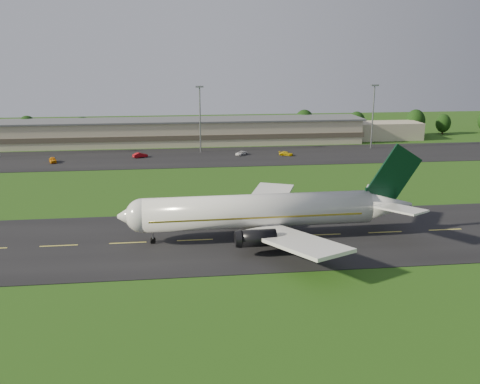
{
  "coord_description": "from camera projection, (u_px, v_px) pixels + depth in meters",
  "views": [
    {
      "loc": [
        -2.73,
        -84.18,
        30.63
      ],
      "look_at": [
        8.54,
        8.0,
        6.0
      ],
      "focal_mm": 40.0,
      "sensor_mm": 36.0,
      "label": 1
    }
  ],
  "objects": [
    {
      "name": "taxiway",
      "position": [
        195.0,
        240.0,
        88.93
      ],
      "size": [
        220.0,
        30.0,
        0.1
      ],
      "primitive_type": "cube",
      "color": "black",
      "rests_on": "ground"
    },
    {
      "name": "terminal",
      "position": [
        202.0,
        132.0,
        180.95
      ],
      "size": [
        145.0,
        16.0,
        8.4
      ],
      "color": "tan",
      "rests_on": "ground"
    },
    {
      "name": "airliner",
      "position": [
        263.0,
        211.0,
        89.11
      ],
      "size": [
        51.26,
        42.17,
        15.57
      ],
      "rotation": [
        0.0,
        0.0,
        0.02
      ],
      "color": "white",
      "rests_on": "ground"
    },
    {
      "name": "apron",
      "position": [
        185.0,
        157.0,
        158.01
      ],
      "size": [
        260.0,
        30.0,
        0.1
      ],
      "primitive_type": "cube",
      "color": "black",
      "rests_on": "ground"
    },
    {
      "name": "tree_line",
      "position": [
        255.0,
        124.0,
        191.99
      ],
      "size": [
        197.62,
        9.58,
        10.0
      ],
      "color": "black",
      "rests_on": "ground"
    },
    {
      "name": "service_vehicle_b",
      "position": [
        140.0,
        155.0,
        157.36
      ],
      "size": [
        4.56,
        3.31,
        1.43
      ],
      "primitive_type": "imported",
      "rotation": [
        0.0,
        0.0,
        2.04
      ],
      "color": "maroon",
      "rests_on": "apron"
    },
    {
      "name": "service_vehicle_a",
      "position": [
        53.0,
        160.0,
        150.25
      ],
      "size": [
        3.02,
        4.74,
        1.5
      ],
      "primitive_type": "imported",
      "rotation": [
        0.0,
        0.0,
        0.31
      ],
      "color": "orange",
      "rests_on": "apron"
    },
    {
      "name": "light_mast_east",
      "position": [
        373.0,
        109.0,
        169.47
      ],
      "size": [
        2.4,
        1.2,
        20.35
      ],
      "color": "gray",
      "rests_on": "ground"
    },
    {
      "name": "ground",
      "position": [
        195.0,
        241.0,
        88.94
      ],
      "size": [
        360.0,
        360.0,
        0.0
      ],
      "primitive_type": "plane",
      "color": "#224411",
      "rests_on": "ground"
    },
    {
      "name": "service_vehicle_c",
      "position": [
        241.0,
        153.0,
        160.99
      ],
      "size": [
        4.32,
        4.48,
        1.18
      ],
      "primitive_type": "imported",
      "rotation": [
        0.0,
        0.0,
        -0.73
      ],
      "color": "white",
      "rests_on": "apron"
    },
    {
      "name": "service_vehicle_d",
      "position": [
        286.0,
        154.0,
        160.23
      ],
      "size": [
        4.61,
        3.11,
        1.24
      ],
      "primitive_type": "imported",
      "rotation": [
        0.0,
        0.0,
        1.22
      ],
      "color": "gold",
      "rests_on": "apron"
    },
    {
      "name": "light_mast_centre",
      "position": [
        200.0,
        111.0,
        163.02
      ],
      "size": [
        2.4,
        1.2,
        20.35
      ],
      "color": "gray",
      "rests_on": "ground"
    }
  ]
}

